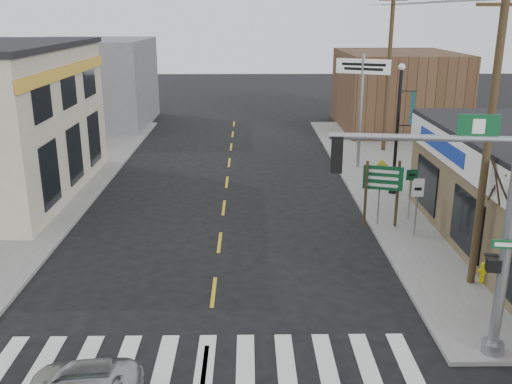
{
  "coord_description": "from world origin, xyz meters",
  "views": [
    {
      "loc": [
        1.09,
        -11.95,
        8.28
      ],
      "look_at": [
        1.34,
        5.43,
        2.8
      ],
      "focal_mm": 40.0,
      "sensor_mm": 36.0,
      "label": 1
    }
  ],
  "objects_px": {
    "fire_hydrant": "(483,271)",
    "utility_pole_far": "(389,70)",
    "utility_pole_near": "(488,140)",
    "lamp_post": "(399,120)",
    "guide_sign": "(382,184)",
    "traffic_signal_pole": "(480,219)",
    "dance_center_sign": "(362,82)"
  },
  "relations": [
    {
      "from": "fire_hydrant",
      "to": "utility_pole_near",
      "type": "xyz_separation_m",
      "value": [
        -0.37,
        0.0,
        4.22
      ]
    },
    {
      "from": "fire_hydrant",
      "to": "dance_center_sign",
      "type": "relative_size",
      "value": 0.11
    },
    {
      "from": "guide_sign",
      "to": "dance_center_sign",
      "type": "distance_m",
      "value": 9.67
    },
    {
      "from": "traffic_signal_pole",
      "to": "lamp_post",
      "type": "relative_size",
      "value": 1.0
    },
    {
      "from": "utility_pole_near",
      "to": "fire_hydrant",
      "type": "bearing_deg",
      "value": 2.17
    },
    {
      "from": "guide_sign",
      "to": "utility_pole_far",
      "type": "height_order",
      "value": "utility_pole_far"
    },
    {
      "from": "lamp_post",
      "to": "utility_pole_near",
      "type": "xyz_separation_m",
      "value": [
        0.15,
        -9.36,
        1.11
      ]
    },
    {
      "from": "guide_sign",
      "to": "utility_pole_near",
      "type": "distance_m",
      "value": 5.99
    },
    {
      "from": "utility_pole_far",
      "to": "lamp_post",
      "type": "bearing_deg",
      "value": -99.38
    },
    {
      "from": "lamp_post",
      "to": "utility_pole_near",
      "type": "relative_size",
      "value": 0.67
    },
    {
      "from": "fire_hydrant",
      "to": "utility_pole_far",
      "type": "relative_size",
      "value": 0.07
    },
    {
      "from": "utility_pole_near",
      "to": "utility_pole_far",
      "type": "distance_m",
      "value": 18.24
    },
    {
      "from": "utility_pole_near",
      "to": "utility_pole_far",
      "type": "bearing_deg",
      "value": 88.46
    },
    {
      "from": "fire_hydrant",
      "to": "traffic_signal_pole",
      "type": "bearing_deg",
      "value": -117.33
    },
    {
      "from": "fire_hydrant",
      "to": "dance_center_sign",
      "type": "height_order",
      "value": "dance_center_sign"
    },
    {
      "from": "guide_sign",
      "to": "fire_hydrant",
      "type": "bearing_deg",
      "value": -49.91
    },
    {
      "from": "lamp_post",
      "to": "utility_pole_far",
      "type": "relative_size",
      "value": 0.63
    },
    {
      "from": "dance_center_sign",
      "to": "utility_pole_far",
      "type": "height_order",
      "value": "utility_pole_far"
    },
    {
      "from": "utility_pole_near",
      "to": "utility_pole_far",
      "type": "xyz_separation_m",
      "value": [
        1.37,
        18.18,
        0.27
      ]
    },
    {
      "from": "guide_sign",
      "to": "fire_hydrant",
      "type": "distance_m",
      "value": 5.58
    },
    {
      "from": "fire_hydrant",
      "to": "utility_pole_near",
      "type": "distance_m",
      "value": 4.24
    },
    {
      "from": "guide_sign",
      "to": "utility_pole_near",
      "type": "bearing_deg",
      "value": -53.56
    },
    {
      "from": "traffic_signal_pole",
      "to": "utility_pole_near",
      "type": "height_order",
      "value": "utility_pole_near"
    },
    {
      "from": "guide_sign",
      "to": "lamp_post",
      "type": "distance_m",
      "value": 5.01
    },
    {
      "from": "traffic_signal_pole",
      "to": "utility_pole_near",
      "type": "distance_m",
      "value": 4.35
    },
    {
      "from": "traffic_signal_pole",
      "to": "fire_hydrant",
      "type": "relative_size",
      "value": 8.88
    },
    {
      "from": "fire_hydrant",
      "to": "utility_pole_near",
      "type": "bearing_deg",
      "value": 179.41
    },
    {
      "from": "traffic_signal_pole",
      "to": "guide_sign",
      "type": "bearing_deg",
      "value": 98.15
    },
    {
      "from": "traffic_signal_pole",
      "to": "utility_pole_far",
      "type": "height_order",
      "value": "utility_pole_far"
    },
    {
      "from": "guide_sign",
      "to": "lamp_post",
      "type": "bearing_deg",
      "value": 85.94
    },
    {
      "from": "fire_hydrant",
      "to": "utility_pole_near",
      "type": "height_order",
      "value": "utility_pole_near"
    },
    {
      "from": "lamp_post",
      "to": "guide_sign",
      "type": "bearing_deg",
      "value": -95.21
    }
  ]
}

